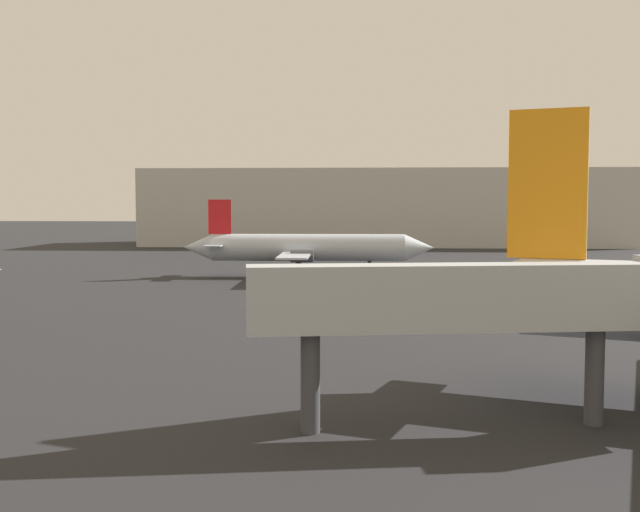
{
  "coord_description": "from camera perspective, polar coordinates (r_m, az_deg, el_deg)",
  "views": [
    {
      "loc": [
        -0.72,
        -7.95,
        8.33
      ],
      "look_at": [
        -4.69,
        54.87,
        3.83
      ],
      "focal_mm": 43.59,
      "sensor_mm": 36.0,
      "label": 1
    }
  ],
  "objects": [
    {
      "name": "jet_bridge",
      "position": [
        29.14,
        13.75,
        -3.17
      ],
      "size": [
        17.45,
        4.87,
        6.24
      ],
      "rotation": [
        0.0,
        0.0,
        0.16
      ],
      "color": "#B2B7BC",
      "rests_on": "ground_plane"
    },
    {
      "name": "airplane_far_left",
      "position": [
        84.93,
        -1.01,
        0.62
      ],
      "size": [
        27.55,
        21.9,
        8.45
      ],
      "rotation": [
        0.0,
        0.0,
        0.03
      ],
      "color": "#B2BCCC",
      "rests_on": "ground_plane"
    },
    {
      "name": "terminal_building",
      "position": [
        147.69,
        4.63,
        3.58
      ],
      "size": [
        88.47,
        22.34,
        14.09
      ],
      "primitive_type": "cube",
      "color": "#B7B7B2",
      "rests_on": "ground_plane"
    }
  ]
}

